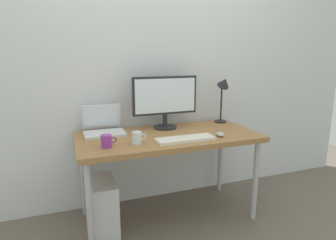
% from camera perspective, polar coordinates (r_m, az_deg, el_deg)
% --- Properties ---
extents(ground_plane, '(6.00, 6.00, 0.00)m').
position_cam_1_polar(ground_plane, '(2.59, -0.00, -18.35)').
color(ground_plane, '#665B51').
extents(back_wall, '(4.40, 0.04, 2.60)m').
position_cam_1_polar(back_wall, '(2.59, -3.10, 11.97)').
color(back_wall, silver).
rests_on(back_wall, ground_plane).
extents(desk, '(1.43, 0.68, 0.71)m').
position_cam_1_polar(desk, '(2.32, -0.00, -4.40)').
color(desk, olive).
rests_on(desk, ground_plane).
extents(monitor, '(0.57, 0.20, 0.45)m').
position_cam_1_polar(monitor, '(2.45, -0.58, 4.21)').
color(monitor, '#232328').
rests_on(monitor, desk).
extents(laptop, '(0.32, 0.28, 0.23)m').
position_cam_1_polar(laptop, '(2.39, -12.65, -1.20)').
color(laptop, silver).
rests_on(laptop, desk).
extents(desk_lamp, '(0.11, 0.16, 0.44)m').
position_cam_1_polar(desk_lamp, '(2.68, 10.91, 5.94)').
color(desk_lamp, '#232328').
rests_on(desk_lamp, desk).
extents(keyboard, '(0.44, 0.14, 0.02)m').
position_cam_1_polar(keyboard, '(2.14, 3.47, -3.80)').
color(keyboard, silver).
rests_on(keyboard, desk).
extents(mouse, '(0.06, 0.09, 0.03)m').
position_cam_1_polar(mouse, '(2.28, 10.24, -2.78)').
color(mouse, '#B2B2B7').
rests_on(mouse, desk).
extents(coffee_mug, '(0.11, 0.07, 0.09)m').
position_cam_1_polar(coffee_mug, '(2.03, -12.04, -4.09)').
color(coffee_mug, purple).
rests_on(coffee_mug, desk).
extents(glass_cup, '(0.11, 0.07, 0.09)m').
position_cam_1_polar(glass_cup, '(2.06, -6.12, -3.53)').
color(glass_cup, silver).
rests_on(glass_cup, desk).
extents(computer_tower, '(0.18, 0.36, 0.42)m').
position_cam_1_polar(computer_tower, '(2.34, -12.56, -16.30)').
color(computer_tower, silver).
rests_on(computer_tower, ground_plane).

